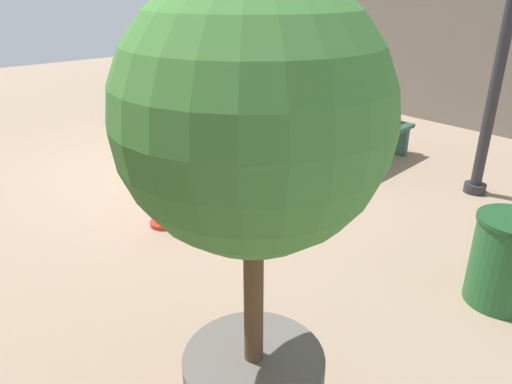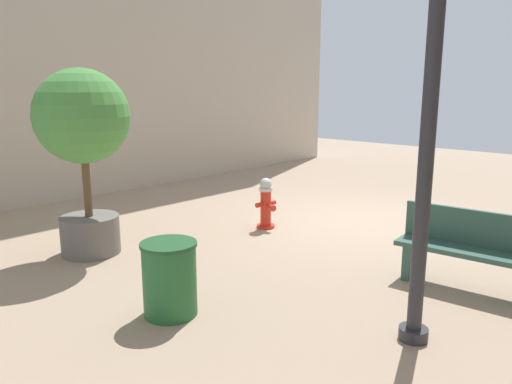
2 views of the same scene
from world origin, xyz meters
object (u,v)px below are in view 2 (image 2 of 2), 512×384
Objects in this scene: trash_bin at (170,278)px; bench_near at (468,249)px; planter_tree at (83,134)px; fire_hydrant at (266,203)px; street_lamp at (435,36)px.

bench_near is at bearing -125.30° from trash_bin.
bench_near is at bearing -151.34° from planter_tree.
fire_hydrant is 0.19× the size of street_lamp.
fire_hydrant is 3.20m from planter_tree.
street_lamp is at bearing -149.60° from trash_bin.
street_lamp is (-3.62, 1.90, 2.38)m from fire_hydrant.
planter_tree is 3.30× the size of trash_bin.
fire_hydrant reaches higher than trash_bin.
street_lamp is 5.74× the size of trash_bin.
trash_bin is (2.04, 2.89, -0.09)m from bench_near.
street_lamp reaches higher than trash_bin.
planter_tree is 0.58× the size of street_lamp.
street_lamp is (-4.62, -0.84, 1.08)m from planter_tree.
street_lamp is at bearing -169.70° from planter_tree.
fire_hydrant is at bearing -4.59° from bench_near.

